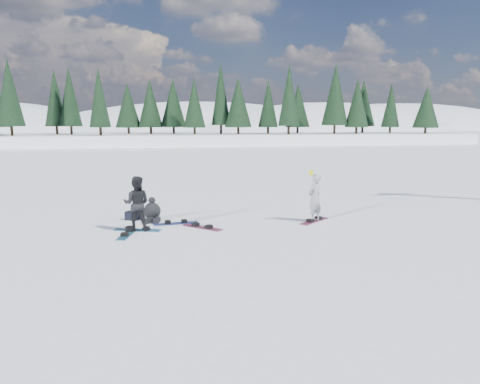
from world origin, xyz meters
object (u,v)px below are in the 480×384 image
seated_rider (152,212)px  snowboard_loose_c (176,223)px  snowboarder_man (137,204)px  gear_bag (132,216)px  snowboard_loose_a (127,234)px  snowboarder_woman (315,198)px  snowboard_loose_b (202,227)px

seated_rider → snowboard_loose_c: bearing=-21.9°
snowboarder_man → gear_bag: (-0.22, 1.71, -0.73)m
snowboard_loose_c → snowboard_loose_a: size_ratio=1.00×
snowboarder_woman → snowboarder_man: (-6.02, -0.22, 0.03)m
snowboarder_woman → snowboarder_man: 6.02m
snowboard_loose_c → seated_rider: bearing=133.2°
snowboarder_woman → gear_bag: 6.45m
gear_bag → snowboarder_man: bearing=-82.8°
seated_rider → snowboard_loose_a: size_ratio=0.71×
seated_rider → snowboard_loose_b: seated_rider is taller
gear_bag → snowboarder_woman: bearing=-13.4°
seated_rider → snowboard_loose_b: 2.19m
snowboarder_woman → snowboard_loose_b: 4.04m
seated_rider → gear_bag: 0.76m
gear_bag → snowboard_loose_a: 2.21m
snowboard_loose_a → seated_rider: bearing=-8.8°
seated_rider → snowboard_loose_c: size_ratio=0.71×
snowboarder_woman → snowboard_loose_b: size_ratio=1.21×
seated_rider → gear_bag: size_ratio=2.37×
gear_bag → snowboard_loose_b: bearing=-37.1°
snowboard_loose_c → snowboard_loose_a: 2.00m
snowboard_loose_c → gear_bag: bearing=142.4°
snowboard_loose_a → snowboard_loose_b: size_ratio=1.00×
seated_rider → snowboard_loose_c: 1.10m
snowboard_loose_b → snowboard_loose_a: bearing=-122.5°
seated_rider → snowboarder_man: bearing=-88.2°
gear_bag → snowboard_loose_a: (-0.08, -2.21, -0.14)m
snowboarder_man → seated_rider: 1.63m
snowboarder_woman → snowboarder_man: snowboarder_woman is taller
snowboarder_woman → snowboarder_man: bearing=-30.8°
snowboarder_woman → snowboard_loose_a: 6.41m
snowboard_loose_a → snowboard_loose_b: (2.37, 0.48, 0.00)m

